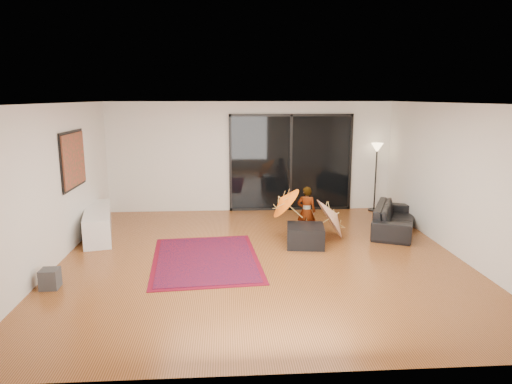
{
  "coord_description": "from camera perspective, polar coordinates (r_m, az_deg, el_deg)",
  "views": [
    {
      "loc": [
        -0.61,
        -7.69,
        2.8
      ],
      "look_at": [
        -0.07,
        0.44,
        1.1
      ],
      "focal_mm": 32.0,
      "sensor_mm": 36.0,
      "label": 1
    }
  ],
  "objects": [
    {
      "name": "floor",
      "position": [
        8.21,
        0.68,
        -8.17
      ],
      "size": [
        7.0,
        7.0,
        0.0
      ],
      "primitive_type": "plane",
      "color": "#9D562B",
      "rests_on": "ground"
    },
    {
      "name": "ceiling",
      "position": [
        7.72,
        0.73,
        11.03
      ],
      "size": [
        7.0,
        7.0,
        0.0
      ],
      "primitive_type": "plane",
      "rotation": [
        3.14,
        0.0,
        0.0
      ],
      "color": "white",
      "rests_on": "wall_back"
    },
    {
      "name": "wall_back",
      "position": [
        11.3,
        -0.69,
        4.41
      ],
      "size": [
        7.0,
        0.0,
        7.0
      ],
      "primitive_type": "plane",
      "rotation": [
        1.57,
        0.0,
        0.0
      ],
      "color": "silver",
      "rests_on": "floor"
    },
    {
      "name": "wall_front",
      "position": [
        4.48,
        4.23,
        -7.17
      ],
      "size": [
        7.0,
        0.0,
        7.0
      ],
      "primitive_type": "plane",
      "rotation": [
        -1.57,
        0.0,
        0.0
      ],
      "color": "silver",
      "rests_on": "floor"
    },
    {
      "name": "wall_left",
      "position": [
        8.34,
        -24.02,
        0.74
      ],
      "size": [
        0.0,
        7.0,
        7.0
      ],
      "primitive_type": "plane",
      "rotation": [
        1.57,
        0.0,
        1.57
      ],
      "color": "silver",
      "rests_on": "floor"
    },
    {
      "name": "wall_right",
      "position": [
        8.84,
        23.96,
        1.31
      ],
      "size": [
        0.0,
        7.0,
        7.0
      ],
      "primitive_type": "plane",
      "rotation": [
        1.57,
        0.0,
        -1.57
      ],
      "color": "silver",
      "rests_on": "floor"
    },
    {
      "name": "sliding_door",
      "position": [
        11.39,
        4.37,
        3.67
      ],
      "size": [
        3.06,
        0.07,
        2.4
      ],
      "color": "black",
      "rests_on": "wall_back"
    },
    {
      "name": "painting",
      "position": [
        9.22,
        -21.86,
        3.77
      ],
      "size": [
        0.04,
        1.28,
        1.08
      ],
      "color": "black",
      "rests_on": "wall_left"
    },
    {
      "name": "media_console",
      "position": [
        9.92,
        -19.14,
        -3.62
      ],
      "size": [
        0.96,
        2.06,
        0.55
      ],
      "primitive_type": "cube",
      "rotation": [
        0.0,
        0.0,
        0.24
      ],
      "color": "white",
      "rests_on": "floor"
    },
    {
      "name": "speaker",
      "position": [
        7.56,
        -24.36,
        -9.85
      ],
      "size": [
        0.27,
        0.27,
        0.3
      ],
      "primitive_type": "cube",
      "rotation": [
        0.0,
        0.0,
        0.02
      ],
      "color": "#424244",
      "rests_on": "floor"
    },
    {
      "name": "persian_rug",
      "position": [
        8.15,
        -6.3,
        -8.33
      ],
      "size": [
        2.03,
        2.69,
        0.02
      ],
      "rotation": [
        0.0,
        0.0,
        0.08
      ],
      "color": "#5D0719",
      "rests_on": "floor"
    },
    {
      "name": "sofa",
      "position": [
        10.12,
        16.94,
        -3.12
      ],
      "size": [
        1.51,
        2.11,
        0.57
      ],
      "primitive_type": "imported",
      "rotation": [
        0.0,
        0.0,
        1.15
      ],
      "color": "black",
      "rests_on": "floor"
    },
    {
      "name": "ottoman",
      "position": [
        8.82,
        6.19,
        -5.45
      ],
      "size": [
        0.78,
        0.78,
        0.4
      ],
      "primitive_type": "cube",
      "rotation": [
        0.0,
        0.0,
        -0.13
      ],
      "color": "black",
      "rests_on": "floor"
    },
    {
      "name": "floor_lamp",
      "position": [
        11.64,
        14.84,
        4.18
      ],
      "size": [
        0.29,
        0.29,
        1.7
      ],
      "color": "black",
      "rests_on": "floor"
    },
    {
      "name": "child",
      "position": [
        9.35,
        6.32,
        -2.42
      ],
      "size": [
        0.42,
        0.32,
        1.03
      ],
      "primitive_type": "imported",
      "rotation": [
        0.0,
        0.0,
        2.92
      ],
      "color": "#999999",
      "rests_on": "floor"
    },
    {
      "name": "parasol_orange",
      "position": [
        9.17,
        3.02,
        -1.26
      ],
      "size": [
        0.62,
        0.74,
        0.84
      ],
      "rotation": [
        0.0,
        -0.84,
        0.0
      ],
      "color": "orange",
      "rests_on": "child"
    },
    {
      "name": "parasol_white",
      "position": [
        9.33,
        10.11,
        -2.65
      ],
      "size": [
        0.66,
        0.94,
        0.97
      ],
      "rotation": [
        0.0,
        1.0,
        0.0
      ],
      "color": "silver",
      "rests_on": "floor"
    }
  ]
}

